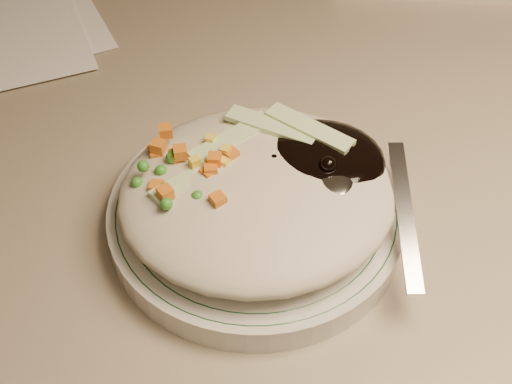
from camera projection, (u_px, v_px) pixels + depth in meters
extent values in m
cube|color=gray|center=(315.00, 89.00, 0.66)|extent=(1.40, 0.70, 0.04)
cylinder|color=beige|center=(256.00, 217.00, 0.51)|extent=(0.21, 0.21, 0.02)
torus|color=#144723|center=(256.00, 207.00, 0.51)|extent=(0.20, 0.20, 0.00)
torus|color=#144723|center=(256.00, 207.00, 0.51)|extent=(0.18, 0.18, 0.00)
ellipsoid|color=#BAB196|center=(257.00, 193.00, 0.49)|extent=(0.19, 0.18, 0.04)
ellipsoid|color=black|center=(316.00, 164.00, 0.50)|extent=(0.10, 0.09, 0.03)
ellipsoid|color=orange|center=(188.00, 180.00, 0.49)|extent=(0.08, 0.08, 0.02)
sphere|color=black|center=(274.00, 162.00, 0.49)|extent=(0.01, 0.01, 0.01)
sphere|color=black|center=(312.00, 150.00, 0.50)|extent=(0.01, 0.01, 0.01)
sphere|color=black|center=(347.00, 148.00, 0.49)|extent=(0.01, 0.01, 0.01)
sphere|color=black|center=(331.00, 143.00, 0.51)|extent=(0.01, 0.01, 0.01)
sphere|color=black|center=(328.00, 165.00, 0.48)|extent=(0.01, 0.01, 0.01)
sphere|color=black|center=(311.00, 157.00, 0.49)|extent=(0.01, 0.01, 0.01)
sphere|color=black|center=(322.00, 144.00, 0.50)|extent=(0.01, 0.01, 0.01)
cube|color=orange|center=(180.00, 152.00, 0.48)|extent=(0.01, 0.01, 0.01)
cube|color=orange|center=(209.00, 183.00, 0.48)|extent=(0.01, 0.01, 0.01)
cube|color=orange|center=(158.00, 146.00, 0.50)|extent=(0.01, 0.01, 0.01)
cube|color=orange|center=(215.00, 160.00, 0.48)|extent=(0.01, 0.01, 0.01)
cube|color=orange|center=(211.00, 170.00, 0.48)|extent=(0.01, 0.01, 0.01)
cube|color=orange|center=(156.00, 151.00, 0.50)|extent=(0.01, 0.01, 0.01)
cube|color=orange|center=(177.00, 156.00, 0.49)|extent=(0.01, 0.01, 0.01)
cube|color=orange|center=(209.00, 174.00, 0.48)|extent=(0.01, 0.01, 0.01)
cube|color=orange|center=(231.00, 155.00, 0.49)|extent=(0.01, 0.01, 0.01)
cube|color=orange|center=(166.00, 131.00, 0.50)|extent=(0.01, 0.01, 0.01)
cube|color=orange|center=(165.00, 193.00, 0.46)|extent=(0.01, 0.01, 0.01)
cube|color=orange|center=(218.00, 200.00, 0.46)|extent=(0.01, 0.01, 0.01)
cube|color=orange|center=(157.00, 188.00, 0.48)|extent=(0.01, 0.01, 0.01)
cube|color=orange|center=(158.00, 155.00, 0.50)|extent=(0.01, 0.01, 0.01)
sphere|color=#388C28|center=(208.00, 166.00, 0.49)|extent=(0.01, 0.01, 0.01)
sphere|color=#388C28|center=(166.00, 204.00, 0.45)|extent=(0.01, 0.01, 0.01)
sphere|color=#388C28|center=(161.00, 171.00, 0.48)|extent=(0.01, 0.01, 0.01)
sphere|color=#388C28|center=(143.00, 166.00, 0.48)|extent=(0.01, 0.01, 0.01)
sphere|color=#388C28|center=(203.00, 162.00, 0.49)|extent=(0.01, 0.01, 0.01)
sphere|color=#388C28|center=(220.00, 196.00, 0.47)|extent=(0.01, 0.01, 0.01)
sphere|color=#388C28|center=(188.00, 176.00, 0.48)|extent=(0.01, 0.01, 0.01)
sphere|color=#388C28|center=(182.00, 198.00, 0.47)|extent=(0.01, 0.01, 0.01)
sphere|color=#388C28|center=(137.00, 183.00, 0.48)|extent=(0.01, 0.01, 0.01)
sphere|color=#388C28|center=(175.00, 154.00, 0.49)|extent=(0.01, 0.01, 0.01)
sphere|color=#388C28|center=(172.00, 158.00, 0.49)|extent=(0.01, 0.01, 0.01)
sphere|color=#388C28|center=(165.00, 188.00, 0.47)|extent=(0.01, 0.01, 0.01)
sphere|color=#388C28|center=(197.00, 197.00, 0.46)|extent=(0.01, 0.01, 0.01)
sphere|color=#388C28|center=(232.00, 142.00, 0.51)|extent=(0.01, 0.01, 0.01)
cube|color=yellow|center=(201.00, 162.00, 0.49)|extent=(0.01, 0.01, 0.01)
cube|color=yellow|center=(224.00, 163.00, 0.48)|extent=(0.01, 0.01, 0.01)
cube|color=yellow|center=(185.00, 161.00, 0.49)|extent=(0.01, 0.01, 0.01)
cube|color=yellow|center=(195.00, 162.00, 0.48)|extent=(0.01, 0.01, 0.01)
cube|color=yellow|center=(188.00, 179.00, 0.48)|extent=(0.01, 0.01, 0.01)
cube|color=yellow|center=(226.00, 151.00, 0.49)|extent=(0.01, 0.01, 0.01)
cube|color=yellow|center=(210.00, 140.00, 0.50)|extent=(0.01, 0.01, 0.01)
cube|color=yellow|center=(202.00, 178.00, 0.48)|extent=(0.01, 0.01, 0.01)
cube|color=#B2D18C|center=(232.00, 138.00, 0.50)|extent=(0.07, 0.05, 0.00)
cube|color=#B2D18C|center=(272.00, 126.00, 0.51)|extent=(0.06, 0.05, 0.00)
cube|color=#B2D18C|center=(196.00, 176.00, 0.48)|extent=(0.07, 0.05, 0.00)
cube|color=#B2D18C|center=(310.00, 128.00, 0.50)|extent=(0.06, 0.06, 0.00)
cube|color=#B2D18C|center=(266.00, 186.00, 0.48)|extent=(0.07, 0.03, 0.00)
ellipsoid|color=silver|center=(329.00, 177.00, 0.48)|extent=(0.04, 0.05, 0.01)
cube|color=silver|center=(405.00, 215.00, 0.47)|extent=(0.03, 0.11, 0.03)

